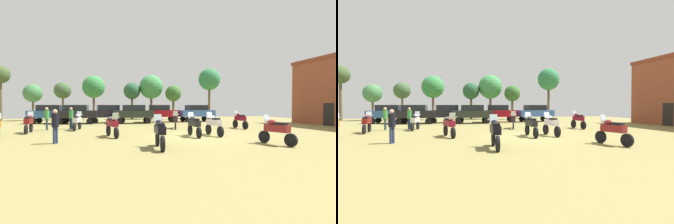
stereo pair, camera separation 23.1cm
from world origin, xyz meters
TOP-DOWN VIEW (x-y plane):
  - ground_plane at (0.00, 0.00)m, footprint 44.00×52.00m
  - motorcycle_1 at (-2.99, -3.74)m, footprint 0.62×2.22m
  - motorcycle_3 at (-10.70, 4.47)m, footprint 0.62×2.13m
  - motorcycle_5 at (1.31, 0.20)m, footprint 0.62×2.23m
  - motorcycle_6 at (-7.67, 5.88)m, footprint 0.65×2.14m
  - motorcycle_7 at (2.78, -3.96)m, footprint 0.81×2.05m
  - motorcycle_8 at (-0.09, 0.01)m, footprint 0.62×2.26m
  - motorcycle_9 at (-5.03, 0.86)m, footprint 0.84×2.19m
  - motorcycle_10 at (5.48, 4.35)m, footprint 0.62×2.14m
  - motorcycle_11 at (0.15, 5.45)m, footprint 0.76×2.06m
  - car_1 at (0.41, 13.95)m, footprint 4.47×2.25m
  - car_2 at (-11.45, 14.18)m, footprint 4.51×2.39m
  - car_3 at (-5.41, 14.06)m, footprint 4.49×2.33m
  - car_4 at (-8.67, 12.98)m, footprint 4.40×2.05m
  - car_5 at (4.96, 13.78)m, footprint 4.50×2.35m
  - car_6 at (-2.71, 12.32)m, footprint 4.31×1.81m
  - person_1 at (-7.83, -1.17)m, footprint 0.45×0.45m
  - person_2 at (-8.27, 6.91)m, footprint 0.47×0.47m
  - person_3 at (-9.99, 6.45)m, footprint 0.38×0.38m
  - tree_1 at (-7.36, 20.57)m, footprint 3.03×3.03m
  - tree_2 at (-18.79, 20.98)m, footprint 2.36×2.36m
  - tree_3 at (9.65, 21.07)m, footprint 3.34×3.34m
  - tree_4 at (0.62, 20.99)m, footprint 3.43×3.43m
  - tree_5 at (-2.16, 20.88)m, footprint 2.37×2.37m
  - tree_6 at (-11.43, 21.32)m, footprint 2.25×2.25m
  - tree_7 at (3.57, 19.61)m, footprint 2.29×2.29m
  - tree_8 at (-14.86, 20.40)m, footprint 2.33×2.33m

SIDE VIEW (x-z plane):
  - ground_plane at x=0.00m, z-range 0.00..0.02m
  - motorcycle_7 at x=2.78m, z-range 0.01..1.46m
  - motorcycle_11 at x=0.15m, z-range 0.00..1.47m
  - motorcycle_6 at x=-7.67m, z-range 0.01..1.47m
  - motorcycle_3 at x=-10.70m, z-range 0.00..1.50m
  - motorcycle_8 at x=-0.09m, z-range 0.01..1.50m
  - motorcycle_9 at x=-5.03m, z-range 0.01..1.50m
  - motorcycle_5 at x=1.31m, z-range 0.01..1.50m
  - motorcycle_10 at x=5.48m, z-range 0.00..1.51m
  - motorcycle_1 at x=-2.99m, z-range 0.01..1.51m
  - person_1 at x=-7.83m, z-range 0.16..1.89m
  - person_2 at x=-8.27m, z-range 0.17..1.95m
  - person_3 at x=-9.99m, z-range 0.17..1.96m
  - car_1 at x=0.41m, z-range 0.19..2.19m
  - car_2 at x=-11.45m, z-range 0.19..2.19m
  - car_3 at x=-5.41m, z-range 0.19..2.19m
  - car_4 at x=-8.67m, z-range 0.19..2.19m
  - car_5 at x=4.96m, z-range 0.19..2.19m
  - car_6 at x=-2.71m, z-range 0.19..2.19m
  - tree_8 at x=-14.86m, z-range 1.18..5.87m
  - tree_7 at x=3.57m, z-range 1.23..6.05m
  - tree_5 at x=-2.16m, z-range 1.38..6.58m
  - tree_6 at x=-11.43m, z-range 1.42..6.54m
  - tree_1 at x=-7.36m, z-range 1.47..7.48m
  - tree_4 at x=0.62m, z-range 1.46..7.82m
  - tree_2 at x=-18.79m, z-range 2.22..9.33m
  - tree_3 at x=9.65m, z-range 2.12..9.76m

